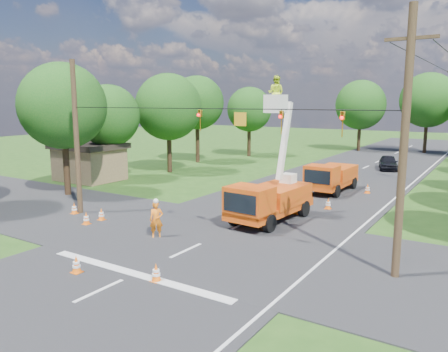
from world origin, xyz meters
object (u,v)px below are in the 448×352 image
Objects in this scene: tree_left_c at (109,116)px; tree_left_b at (63,106)px; tree_left_d at (168,107)px; tree_left_e at (197,103)px; tree_far_b at (428,100)px; traffic_cone_3 at (328,204)px; traffic_cone_7 at (368,189)px; bucket_truck at (270,191)px; traffic_cone_2 at (298,208)px; pole_right_near at (404,144)px; traffic_cone_4 at (86,218)px; ground_worker at (156,220)px; second_truck at (331,177)px; tree_left_f at (249,109)px; traffic_cone_1 at (156,273)px; pole_left at (76,138)px; traffic_cone_6 at (74,208)px; traffic_cone_0 at (76,264)px; tree_far_a at (361,105)px; distant_car at (388,162)px; traffic_cone_5 at (101,214)px; shed at (89,161)px.

tree_left_b is at bearing -71.57° from tree_left_c.
tree_left_e is at bearing 104.42° from tree_left_d.
tree_left_d is 0.90× the size of tree_far_b.
traffic_cone_3 and traffic_cone_7 have the same top height.
bucket_truck reaches higher than traffic_cone_2.
pole_right_near is 27.90m from tree_left_d.
traffic_cone_2 is at bearing -39.55° from tree_left_e.
traffic_cone_4 is 26.12m from tree_left_e.
pole_right_near is 1.07× the size of tree_left_b.
traffic_cone_4 is (-4.73, -0.34, -0.55)m from ground_worker.
tree_left_f is at bearing 136.18° from second_truck.
tree_far_b reaches higher than tree_left_b.
traffic_cone_1 is 12.54m from pole_left.
ground_worker is 7.23m from traffic_cone_6.
tree_left_b is 19.14m from tree_left_e.
traffic_cone_0 is (-3.11, -20.46, -0.79)m from second_truck.
tree_left_f is at bearing 85.37° from tree_left_c.
bucket_truck is 19.57m from tree_left_d.
traffic_cone_2 is at bearing 74.30° from traffic_cone_0.
traffic_cone_3 is 35.39m from tree_far_a.
tree_left_e is at bearing 112.24° from traffic_cone_4.
tree_far_b is at bearing 74.48° from pole_left.
tree_left_e is at bearing -178.38° from distant_car.
traffic_cone_0 is 22.10m from traffic_cone_7.
traffic_cone_4 is 0.08× the size of pole_left.
tree_left_c is at bearing -163.12° from traffic_cone_7.
tree_far_b reaches higher than traffic_cone_5.
traffic_cone_3 is (1.08, 2.18, 0.00)m from traffic_cone_2.
tree_left_e is at bearing 123.32° from traffic_cone_1.
tree_far_a reaches higher than tree_left_c.
tree_left_e is (-17.91, 27.25, 6.13)m from traffic_cone_1.
traffic_cone_7 is 0.13× the size of shed.
tree_left_e reaches higher than tree_left_f.
pole_right_near is 1.19× the size of tree_left_f.
tree_left_c is (-9.33, 9.46, 5.08)m from traffic_cone_5.
traffic_cone_6 is 0.07× the size of tree_far_b.
tree_left_d is at bearing -90.76° from tree_left_f.
traffic_cone_4 is at bearing 136.93° from traffic_cone_0.
ground_worker is at bearing -116.59° from bucket_truck.
tree_left_f is (0.20, 15.00, -0.44)m from tree_left_d.
tree_left_d is (-17.20, -12.74, 5.41)m from distant_car.
tree_left_f is at bearing 157.24° from distant_car.
traffic_cone_1 is at bearing -82.78° from tree_far_a.
traffic_cone_3 is (0.51, -18.78, -0.35)m from distant_car.
tree_left_b is (-12.45, 9.30, 5.95)m from traffic_cone_0.
traffic_cone_4 is 0.07× the size of pole_right_near.
traffic_cone_4 is (-8.08, -5.97, -1.36)m from bucket_truck.
traffic_cone_2 is 0.07× the size of tree_far_b.
pole_left is at bearing -152.58° from bucket_truck.
shed is (-15.95, 14.30, 1.26)m from traffic_cone_0.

